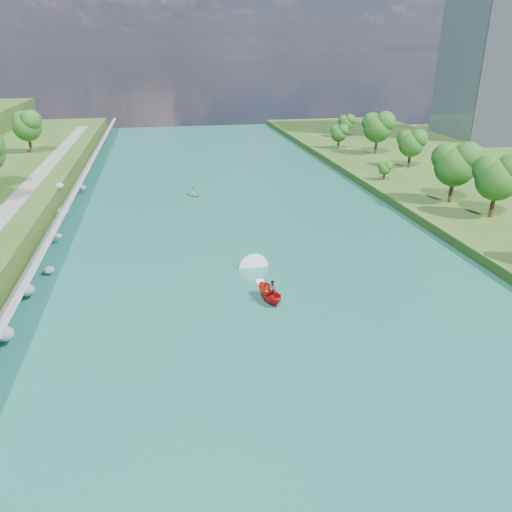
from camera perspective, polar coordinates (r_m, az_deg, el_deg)
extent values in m
plane|color=#2D5119|center=(46.90, 3.70, -9.45)|extent=(260.00, 260.00, 0.00)
cube|color=#1B6858|center=(64.29, -0.69, -0.10)|extent=(55.00, 240.00, 0.10)
cube|color=slate|center=(64.66, -23.87, -0.32)|extent=(3.54, 236.00, 4.05)
ellipsoid|color=gray|center=(50.34, -26.86, -7.95)|extent=(1.73, 1.53, 1.33)
ellipsoid|color=gray|center=(58.41, -24.75, -3.53)|extent=(1.65, 1.61, 1.25)
ellipsoid|color=gray|center=(63.88, -22.60, -1.50)|extent=(1.28, 1.34, 0.84)
ellipsoid|color=gray|center=(73.37, -21.67, 2.12)|extent=(1.07, 1.03, 0.78)
ellipsoid|color=gray|center=(83.73, -21.15, 4.82)|extent=(1.76, 1.75, 1.05)
ellipsoid|color=gray|center=(90.96, -21.55, 7.47)|extent=(1.41, 1.36, 1.03)
ellipsoid|color=gray|center=(98.00, -19.31, 7.37)|extent=(1.53, 1.27, 1.08)
cube|color=gray|center=(162.64, 26.09, 22.32)|extent=(22.00, 22.00, 60.00)
ellipsoid|color=#1C4713|center=(122.84, -24.67, 13.15)|extent=(6.50, 6.50, 10.83)
ellipsoid|color=#1C4713|center=(81.67, 25.82, 7.73)|extent=(6.62, 6.62, 11.04)
ellipsoid|color=#1C4713|center=(87.17, 21.76, 9.37)|extent=(6.93, 6.93, 11.55)
ellipsoid|color=#1C4713|center=(99.84, 14.49, 9.57)|extent=(2.48, 2.48, 4.13)
ellipsoid|color=#1C4713|center=(112.08, 17.30, 12.00)|extent=(5.61, 5.61, 9.36)
ellipsoid|color=#1C4713|center=(124.69, 13.71, 13.88)|extent=(6.98, 6.98, 11.63)
ellipsoid|color=#1C4713|center=(130.33, 9.46, 13.54)|extent=(4.24, 4.24, 7.07)
ellipsoid|color=#1C4713|center=(148.52, 10.28, 14.64)|extent=(4.46, 4.46, 7.44)
imported|color=red|center=(52.83, 1.52, -4.36)|extent=(2.45, 4.43, 1.62)
imported|color=#66605B|center=(52.20, 1.19, -4.14)|extent=(0.80, 0.71, 1.84)
imported|color=#66605B|center=(53.19, 1.94, -3.68)|extent=(0.94, 0.79, 1.73)
cube|color=white|center=(55.80, 0.86, -3.71)|extent=(0.90, 5.00, 0.06)
imported|color=#9A9CA3|center=(92.14, -7.18, 7.02)|extent=(3.49, 3.61, 0.61)
imported|color=#66605B|center=(91.99, -7.20, 7.37)|extent=(0.65, 0.45, 1.26)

